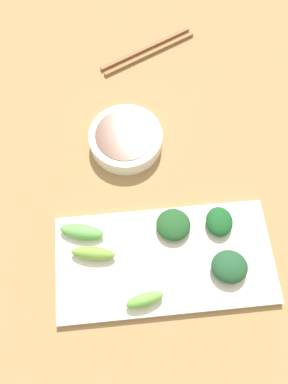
{
  "coord_description": "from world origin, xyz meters",
  "views": [
    {
      "loc": [
        0.29,
        -0.03,
        0.72
      ],
      "look_at": [
        -0.01,
        -0.0,
        0.05
      ],
      "focal_mm": 37.82,
      "sensor_mm": 36.0,
      "label": 1
    }
  ],
  "objects": [
    {
      "name": "broccoli_stalk_4",
      "position": [
        0.09,
        -0.1,
        0.04
      ],
      "size": [
        0.04,
        0.08,
        0.02
      ],
      "primitive_type": "ellipsoid",
      "rotation": [
        0.0,
        0.0,
        -0.19
      ],
      "color": "#75A73E",
      "rests_on": "serving_plate"
    },
    {
      "name": "tabletop",
      "position": [
        0.0,
        0.0,
        0.01
      ],
      "size": [
        2.1,
        2.1,
        0.02
      ],
      "primitive_type": "cube",
      "color": "#9C794D",
      "rests_on": "ground"
    },
    {
      "name": "serving_plate",
      "position": [
        0.11,
        0.02,
        0.03
      ],
      "size": [
        0.19,
        0.38,
        0.01
      ],
      "primitive_type": "cube",
      "color": "silver",
      "rests_on": "tabletop"
    },
    {
      "name": "broccoli_leafy_2",
      "position": [
        0.14,
        0.13,
        0.05
      ],
      "size": [
        0.07,
        0.07,
        0.03
      ],
      "primitive_type": "ellipsoid",
      "rotation": [
        0.0,
        0.0,
        -0.18
      ],
      "color": "#1F4D2C",
      "rests_on": "serving_plate"
    },
    {
      "name": "sauce_bowl",
      "position": [
        -0.14,
        -0.03,
        0.04
      ],
      "size": [
        0.14,
        0.14,
        0.04
      ],
      "color": "white",
      "rests_on": "tabletop"
    },
    {
      "name": "broccoli_stalk_1",
      "position": [
        0.05,
        -0.12,
        0.04
      ],
      "size": [
        0.05,
        0.08,
        0.02
      ],
      "primitive_type": "ellipsoid",
      "rotation": [
        0.0,
        0.0,
        -0.25
      ],
      "color": "#60AA50",
      "rests_on": "serving_plate"
    },
    {
      "name": "broccoli_leafy_5",
      "position": [
        0.05,
        0.13,
        0.04
      ],
      "size": [
        0.06,
        0.05,
        0.02
      ],
      "primitive_type": "ellipsoid",
      "rotation": [
        0.0,
        0.0,
        -0.1
      ],
      "color": "#175123",
      "rests_on": "serving_plate"
    },
    {
      "name": "chopsticks",
      "position": [
        -0.37,
        0.04,
        0.02
      ],
      "size": [
        0.12,
        0.22,
        0.01
      ],
      "rotation": [
        0.0,
        0.0,
        0.45
      ],
      "color": "brown",
      "rests_on": "tabletop"
    },
    {
      "name": "broccoli_leafy_0",
      "position": [
        0.05,
        0.04,
        0.04
      ],
      "size": [
        0.06,
        0.06,
        0.02
      ],
      "primitive_type": "ellipsoid",
      "rotation": [
        0.0,
        0.0,
        0.03
      ],
      "color": "#1E4E23",
      "rests_on": "serving_plate"
    },
    {
      "name": "broccoli_stalk_3",
      "position": [
        0.18,
        -0.02,
        0.04
      ],
      "size": [
        0.03,
        0.07,
        0.02
      ],
      "primitive_type": "ellipsoid",
      "rotation": [
        0.0,
        0.0,
        0.2
      ],
      "color": "#6AB348",
      "rests_on": "serving_plate"
    }
  ]
}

